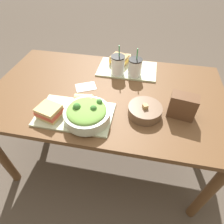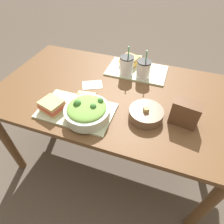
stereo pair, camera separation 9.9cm
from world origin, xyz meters
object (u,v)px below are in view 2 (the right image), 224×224
Objects in this scene: soup_bowl at (146,114)px; sandwich_far at (130,61)px; drink_cup_dark at (127,66)px; drink_cup_red at (143,70)px; salad_bowl at (87,111)px; baguette_far at (136,59)px; sandwich_near at (52,106)px; baguette_near at (88,97)px; chip_bag at (185,113)px; napkin_folded at (92,85)px.

soup_bowl is 1.27× the size of sandwich_far.
drink_cup_dark is 1.05× the size of drink_cup_red.
salad_bowl is 0.64m from baguette_far.
soup_bowl is 1.28× the size of sandwich_near.
salad_bowl is 1.66× the size of sandwich_far.
soup_bowl is 0.35m from baguette_near.
soup_bowl reaches higher than baguette_near.
drink_cup_dark is 1.38× the size of chip_bag.
chip_bag is (0.41, -0.33, -0.00)m from drink_cup_dark.
baguette_near is at bearing -74.85° from napkin_folded.
drink_cup_red is at bearing -27.69° from sandwich_far.
drink_cup_dark reaches higher than baguette_near.
chip_bag is at bearing 27.98° from sandwich_near.
salad_bowl reaches higher than napkin_folded.
sandwich_near is at bearing -175.12° from salad_bowl.
sandwich_near is 0.71m from chip_bag.
baguette_far is 0.19m from drink_cup_red.
sandwich_near is 0.72m from baguette_far.
salad_bowl is at bearing 20.30° from sandwich_near.
chip_bag reaches higher than napkin_folded.
soup_bowl is at bearing -24.17° from napkin_folded.
drink_cup_dark is (0.08, 0.47, 0.02)m from salad_bowl.
baguette_far is at bearing 59.86° from napkin_folded.
baguette_near is 0.74× the size of chip_bag.
soup_bowl is 0.20m from chip_bag.
soup_bowl reaches higher than sandwich_far.
chip_bag is 0.61m from napkin_folded.
chip_bag reaches higher than soup_bowl.
baguette_near is (-0.35, 0.01, 0.01)m from soup_bowl.
soup_bowl is at bearing -74.76° from drink_cup_red.
drink_cup_dark is (-0.02, -0.17, 0.03)m from baguette_far.
soup_bowl reaches higher than sandwich_near.
sandwich_far is at bearing 83.15° from salad_bowl.
drink_cup_red reaches higher than soup_bowl.
sandwich_near is 0.99× the size of sandwich_far.
chip_bag reaches higher than sandwich_near.
baguette_far is at bearing 79.86° from sandwich_near.
drink_cup_dark reaches higher than napkin_folded.
sandwich_far is at bearing 134.50° from drink_cup_red.
sandwich_near is 0.32m from napkin_folded.
sandwich_near is at bearing 123.66° from baguette_near.
baguette_far is (-0.19, 0.53, 0.01)m from soup_bowl.
napkin_folded is at bearing 155.83° from soup_bowl.
drink_cup_dark is (0.29, 0.48, 0.03)m from sandwich_near.
salad_bowl reaches higher than sandwich_near.
sandwich_far is at bearing 114.72° from soup_bowl.
drink_cup_red is at bearing 31.69° from napkin_folded.
salad_bowl is 0.60m from sandwich_far.
napkin_folded is (-0.39, 0.18, -0.03)m from soup_bowl.
chip_bag is (0.70, 0.16, 0.03)m from sandwich_near.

